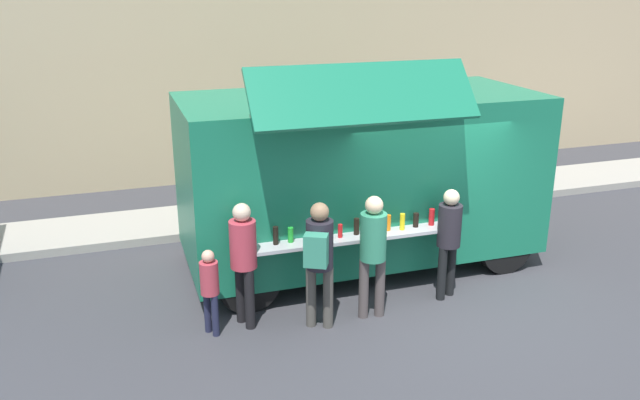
% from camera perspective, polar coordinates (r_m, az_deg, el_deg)
% --- Properties ---
extents(ground_plane, '(60.00, 60.00, 0.00)m').
position_cam_1_polar(ground_plane, '(9.71, 11.04, -9.10)').
color(ground_plane, '#38383D').
extents(curb_strip, '(28.00, 1.60, 0.15)m').
position_cam_1_polar(curb_strip, '(12.68, -18.33, -2.57)').
color(curb_strip, '#9E998E').
rests_on(curb_strip, ground).
extents(food_truck_main, '(5.58, 3.09, 3.44)m').
position_cam_1_polar(food_truck_main, '(10.42, 3.54, 2.28)').
color(food_truck_main, '#197552').
rests_on(food_truck_main, ground).
extents(trash_bin, '(0.60, 0.60, 0.98)m').
position_cam_1_polar(trash_bin, '(14.64, 15.67, 2.26)').
color(trash_bin, '#2D5D38').
rests_on(trash_bin, ground).
extents(customer_front_ordering, '(0.37, 0.36, 1.77)m').
position_cam_1_polar(customer_front_ordering, '(8.86, 4.65, -4.05)').
color(customer_front_ordering, '#4F4644').
rests_on(customer_front_ordering, ground).
extents(customer_mid_with_backpack, '(0.49, 0.58, 1.77)m').
position_cam_1_polar(customer_mid_with_backpack, '(8.52, -0.08, -4.72)').
color(customer_mid_with_backpack, '#4A4640').
rests_on(customer_mid_with_backpack, ground).
extents(customer_rear_waiting, '(0.36, 0.36, 1.75)m').
position_cam_1_polar(customer_rear_waiting, '(8.68, -6.71, -4.70)').
color(customer_rear_waiting, black).
rests_on(customer_rear_waiting, ground).
extents(customer_extra_browsing, '(0.34, 0.34, 1.67)m').
position_cam_1_polar(customer_extra_browsing, '(9.58, 11.20, -2.94)').
color(customer_extra_browsing, black).
rests_on(customer_extra_browsing, ground).
extents(child_near_queue, '(0.24, 0.24, 1.20)m').
position_cam_1_polar(child_near_queue, '(8.66, -9.62, -7.30)').
color(child_near_queue, '#1F223B').
rests_on(child_near_queue, ground).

